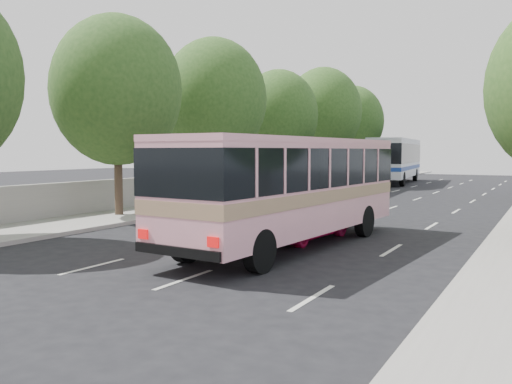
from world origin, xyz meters
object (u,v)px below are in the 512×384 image
Objects in this scene: pink_bus at (291,180)px; white_pickup at (277,196)px; pink_taxi at (303,216)px; tour_coach_rear at (396,157)px; tour_coach_front at (335,165)px.

white_pickup is at bearing 123.28° from pink_bus.
pink_taxi is 0.34× the size of tour_coach_rear.
white_pickup is 10.43m from tour_coach_front.
tour_coach_rear is at bearing 94.93° from white_pickup.
tour_coach_rear is (-5.82, 34.90, 0.35)m from pink_bus.
tour_coach_front is (-5.50, 17.68, 1.25)m from pink_taxi.
tour_coach_rear is at bearing 104.96° from pink_taxi.
tour_coach_front is at bearing 110.88° from pink_bus.
pink_bus reaches higher than white_pickup.
white_pickup is (-5.00, 8.96, -1.37)m from pink_bus.
pink_taxi is at bearing -54.36° from white_pickup.
tour_coach_front is at bearing -96.06° from tour_coach_rear.
pink_bus is 0.78× the size of tour_coach_rear.
tour_coach_front is 0.83× the size of tour_coach_rear.
pink_taxi is at bearing 104.79° from pink_bus.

